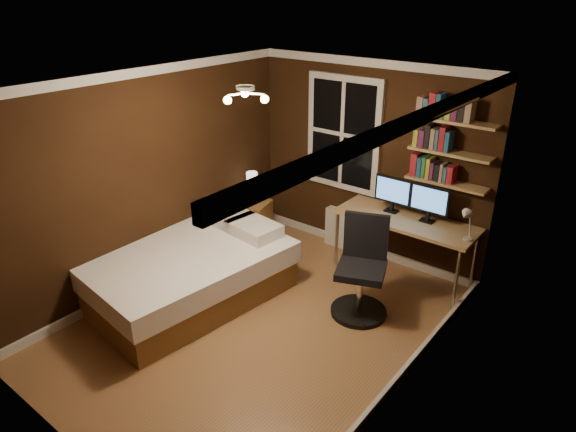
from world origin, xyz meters
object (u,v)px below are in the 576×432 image
Objects in this scene: office_chair at (361,277)px; bed at (188,271)px; nightstand at (253,220)px; monitor_left at (393,195)px; monitor_right at (429,204)px; radiator at (338,228)px; desk at (406,223)px; desk_lamp at (468,224)px; bedside_lamp at (252,187)px.

bed is at bearing -172.86° from office_chair.
nightstand is 1.16× the size of monitor_left.
nightstand is at bearing -170.64° from monitor_right.
monitor_left is at bearing 59.23° from bed.
monitor_right is (0.46, 0.00, 0.00)m from monitor_left.
office_chair is (1.71, 0.94, 0.12)m from bed.
radiator is 1.15× the size of monitor_right.
desk is 0.36m from monitor_right.
desk is (1.06, -0.23, 0.46)m from radiator.
radiator is at bearing 110.27° from office_chair.
monitor_left is 0.42× the size of office_chair.
bed is at bearing -107.93° from radiator.
radiator is (1.07, 0.53, -0.00)m from nightstand.
bed is at bearing -145.80° from desk_lamp.
bed is 5.37× the size of bedside_lamp.
monitor_left is (1.50, 1.94, 0.69)m from bed.
desk reaches higher than nightstand.
monitor_right is at bearing 9.36° from bedside_lamp.
monitor_right reaches higher than nightstand.
radiator is at bearing 170.00° from monitor_left.
radiator is 0.32× the size of desk.
office_chair is (2.10, -0.62, -0.32)m from bedside_lamp.
bed is 5.06× the size of monitor_left.
desk_lamp reaches higher than nightstand.
bed is 1.41× the size of desk.
nightstand is 2.20m from desk.
bedside_lamp is 0.26× the size of desk.
monitor_right reaches higher than office_chair.
nightstand is 1.20m from radiator.
desk_lamp is at bearing 22.16° from office_chair.
bed is 2.20m from radiator.
monitor_left reaches higher than office_chair.
office_chair is at bearing -78.35° from monitor_left.
bed is at bearing -75.76° from bedside_lamp.
desk_lamp is at bearing 2.80° from bedside_lamp.
nightstand is 0.49× the size of office_chair.
bed is 3.10m from desk_lamp.
desk is 3.76× the size of desk_lamp.
nightstand reaches higher than radiator.
desk is at bearing 8.14° from bedside_lamp.
radiator is 1.21× the size of desk_lamp.
monitor_right is at bearing 51.70° from bed.
bedside_lamp reaches higher than nightstand.
nightstand is 0.32× the size of desk.
office_chair is at bearing -136.16° from desk_lamp.
office_chair is (-0.03, -0.92, -0.29)m from desk.
monitor_right is (1.28, -0.15, 0.74)m from radiator.
monitor_left is at bearing 180.00° from monitor_right.
monitor_left is 1.02m from desk_lamp.
desk_lamp reaches higher than radiator.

